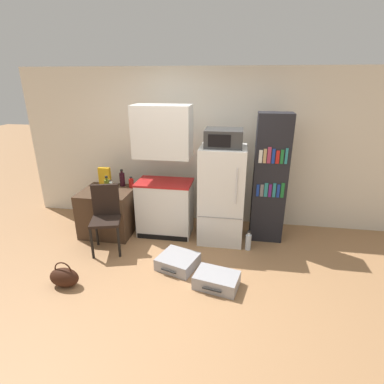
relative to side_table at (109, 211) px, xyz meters
name	(u,v)px	position (x,y,z in m)	size (l,w,h in m)	color
ground_plane	(174,288)	(1.33, -1.24, -0.36)	(24.00, 24.00, 0.00)	#A3754C
wall_back	(210,149)	(1.53, 0.76, 0.91)	(6.40, 0.10, 2.54)	silver
side_table	(109,211)	(0.00, 0.00, 0.00)	(0.79, 0.73, 0.71)	#422D1E
kitchen_hutch	(164,177)	(0.91, 0.11, 0.59)	(0.85, 0.52, 2.01)	silver
refrigerator	(222,195)	(1.80, 0.06, 0.37)	(0.66, 0.63, 1.46)	silver
microwave	(224,138)	(1.80, 0.06, 1.22)	(0.52, 0.44, 0.25)	#333333
bookshelf	(270,179)	(2.49, 0.20, 0.61)	(0.48, 0.33, 1.92)	black
bottle_wine_dark	(122,179)	(0.17, 0.26, 0.47)	(0.09, 0.09, 0.27)	black
bottle_clear_short	(111,185)	(0.05, 0.07, 0.42)	(0.07, 0.07, 0.15)	silver
bottle_ketchup_red	(131,183)	(0.34, 0.21, 0.43)	(0.08, 0.08, 0.18)	#AD1914
bottle_olive_oil	(107,186)	(0.08, -0.12, 0.48)	(0.08, 0.08, 0.28)	#566619
bowl	(101,190)	(-0.07, -0.04, 0.38)	(0.14, 0.14, 0.04)	silver
cereal_box	(105,177)	(-0.12, 0.23, 0.51)	(0.19, 0.07, 0.30)	gold
chair	(106,212)	(0.19, -0.48, 0.21)	(0.49, 0.50, 0.96)	black
suitcase_large_flat	(178,261)	(1.30, -0.80, -0.28)	(0.59, 0.56, 0.16)	#99999E
suitcase_small_flat	(217,280)	(1.84, -1.12, -0.27)	(0.58, 0.45, 0.17)	#99999E
handbag	(64,277)	(0.03, -1.40, -0.23)	(0.36, 0.20, 0.33)	#33190F
water_bottle_front	(248,242)	(2.22, -0.21, -0.23)	(0.08, 0.08, 0.31)	silver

